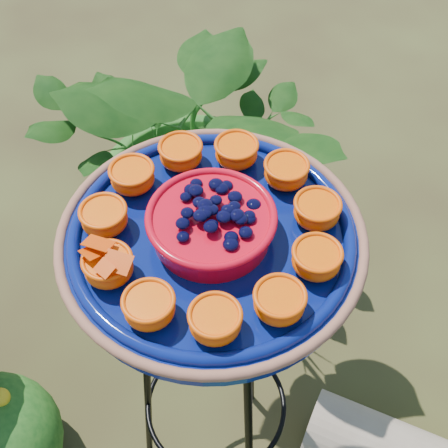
# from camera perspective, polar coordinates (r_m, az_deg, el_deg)

# --- Properties ---
(tripod_stand) EXTENTS (0.40, 0.40, 0.91)m
(tripod_stand) POSITION_cam_1_polar(r_m,az_deg,el_deg) (1.30, -0.86, -12.06)
(tripod_stand) COLOR black
(tripod_stand) RESTS_ON ground
(feeder_dish) EXTENTS (0.57, 0.57, 0.11)m
(feeder_dish) POSITION_cam_1_polar(r_m,az_deg,el_deg) (0.96, -1.13, -1.09)
(feeder_dish) COLOR #07145C
(feeder_dish) RESTS_ON tripod_stand
(shrub_back_left) EXTENTS (1.04, 0.97, 0.92)m
(shrub_back_left) POSITION_cam_1_polar(r_m,az_deg,el_deg) (1.77, -1.64, 6.10)
(shrub_back_left) COLOR #154713
(shrub_back_left) RESTS_ON ground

